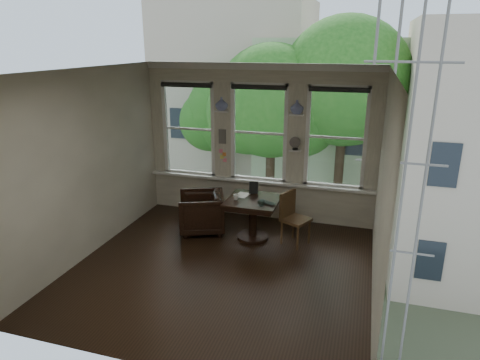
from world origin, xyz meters
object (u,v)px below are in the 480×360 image
(table, at_px, (253,219))
(laptop, at_px, (265,203))
(side_chair_right, at_px, (296,219))
(armchair_left, at_px, (201,212))
(mug, at_px, (236,197))

(table, bearing_deg, laptop, -34.54)
(table, height_order, side_chair_right, side_chair_right)
(armchair_left, distance_m, mug, 0.84)
(armchair_left, xyz_separation_m, side_chair_right, (1.76, -0.02, 0.09))
(mug, bearing_deg, laptop, -7.25)
(armchair_left, height_order, laptop, laptop)
(armchair_left, distance_m, side_chair_right, 1.76)
(armchair_left, distance_m, laptop, 1.32)
(mug, bearing_deg, side_chair_right, 6.41)
(armchair_left, bearing_deg, table, 66.06)
(laptop, relative_size, mug, 3.15)
(table, relative_size, armchair_left, 1.10)
(side_chair_right, xyz_separation_m, laptop, (-0.51, -0.18, 0.30))
(table, relative_size, mug, 8.81)
(laptop, distance_m, mug, 0.53)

